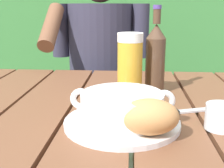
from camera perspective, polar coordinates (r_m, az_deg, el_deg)
name	(u,v)px	position (r m, az deg, el deg)	size (l,w,h in m)	color
dining_table	(101,137)	(0.81, -2.14, -10.36)	(1.48, 0.94, 0.74)	brown
hedge_backdrop	(145,10)	(2.62, 6.39, 14.24)	(4.09, 0.88, 2.45)	#3B7B3A
chair_near_diner	(104,100)	(1.73, -1.57, -3.22)	(0.42, 0.41, 0.94)	brown
person_eating	(99,64)	(1.48, -2.49, 3.85)	(0.48, 0.47, 1.23)	#323143
serving_plate	(122,122)	(0.68, 1.95, -7.49)	(0.27, 0.27, 0.01)	white
soup_bowl	(122,106)	(0.66, 1.98, -4.30)	(0.24, 0.19, 0.07)	white
bread_roll	(149,117)	(0.60, 7.33, -6.32)	(0.13, 0.10, 0.07)	tan
beer_glass	(130,65)	(0.87, 3.50, 3.76)	(0.08, 0.08, 0.19)	gold
beer_bottle	(155,57)	(0.91, 8.47, 5.19)	(0.06, 0.06, 0.27)	#4E3626
water_glass_small	(221,117)	(0.69, 20.54, -6.01)	(0.07, 0.07, 0.06)	silver
table_knife	(177,112)	(0.77, 12.55, -5.30)	(0.15, 0.07, 0.01)	silver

